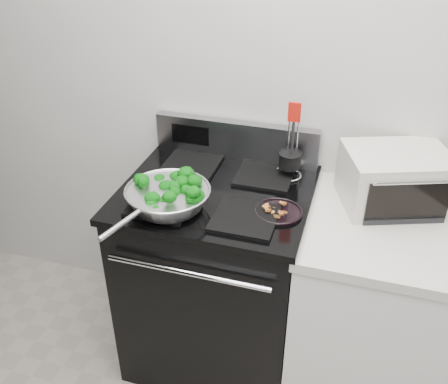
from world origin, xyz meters
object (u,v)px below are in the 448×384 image
at_px(gas_range, 217,274).
at_px(bacon_plate, 278,209).
at_px(skillet, 167,196).
at_px(toaster_oven, 395,179).
at_px(utensil_holder, 290,164).

distance_m(gas_range, bacon_plate, 0.56).
distance_m(skillet, toaster_oven, 0.91).
bearing_deg(skillet, bacon_plate, 27.90).
bearing_deg(bacon_plate, gas_range, 161.27).
relative_size(gas_range, skillet, 2.15).
height_order(utensil_holder, toaster_oven, utensil_holder).
relative_size(skillet, bacon_plate, 2.82).
distance_m(bacon_plate, utensil_holder, 0.30).
relative_size(gas_range, utensil_holder, 3.24).
bearing_deg(utensil_holder, skillet, -138.39).
bearing_deg(bacon_plate, skillet, -168.17).
height_order(gas_range, toaster_oven, toaster_oven).
bearing_deg(gas_range, bacon_plate, -18.73).
xyz_separation_m(gas_range, toaster_oven, (0.70, 0.16, 0.55)).
bearing_deg(toaster_oven, gas_range, 172.44).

